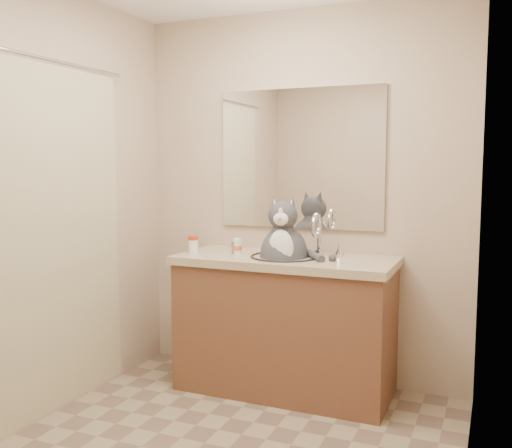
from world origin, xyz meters
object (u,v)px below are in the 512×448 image
at_px(cat, 284,252).
at_px(pill_bottle_orange, 237,247).
at_px(pill_bottle_redcap, 193,244).
at_px(grey_canister, 235,248).

xyz_separation_m(cat, pill_bottle_orange, (-0.31, -0.00, 0.02)).
height_order(pill_bottle_redcap, pill_bottle_orange, pill_bottle_redcap).
relative_size(cat, pill_bottle_orange, 6.13).
distance_m(pill_bottle_redcap, pill_bottle_orange, 0.29).
height_order(pill_bottle_redcap, grey_canister, pill_bottle_redcap).
bearing_deg(pill_bottle_redcap, grey_canister, 16.24).
bearing_deg(grey_canister, pill_bottle_redcap, -163.76).
height_order(cat, pill_bottle_redcap, cat).
xyz_separation_m(pill_bottle_redcap, pill_bottle_orange, (0.28, 0.08, -0.01)).
distance_m(pill_bottle_orange, grey_canister, 0.02).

